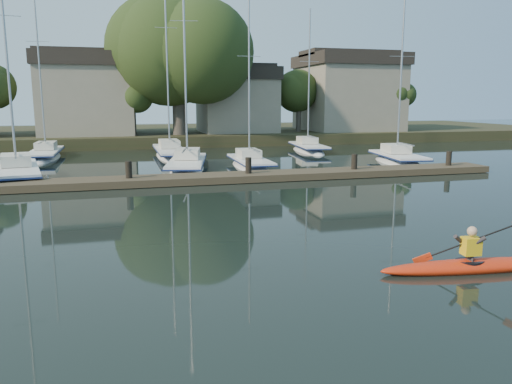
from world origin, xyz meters
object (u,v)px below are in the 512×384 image
object	(u,v)px
sailboat_1	(18,182)
sailboat_2	(187,173)
kayak	(475,263)
sailboat_4	(397,166)
sailboat_3	(250,170)
sailboat_7	(308,154)
sailboat_5	(46,160)
sailboat_6	(170,159)
dock	(191,179)

from	to	relation	value
sailboat_1	sailboat_2	size ratio (longest dim) A/B	0.98
kayak	sailboat_4	world-z (taller)	sailboat_4
kayak	sailboat_3	world-z (taller)	sailboat_3
sailboat_2	kayak	bearing A→B (deg)	-65.84
sailboat_7	sailboat_3	bearing A→B (deg)	-124.06
kayak	sailboat_1	size ratio (longest dim) A/B	0.34
sailboat_4	sailboat_5	bearing A→B (deg)	166.88
sailboat_1	sailboat_4	world-z (taller)	sailboat_1
sailboat_3	sailboat_7	size ratio (longest dim) A/B	0.94
kayak	sailboat_3	size ratio (longest dim) A/B	0.42
sailboat_2	sailboat_6	distance (m)	7.38
sailboat_4	sailboat_5	xyz separation A→B (m)	(-22.87, 9.34, 0.02)
sailboat_3	sailboat_4	bearing A→B (deg)	-1.90
sailboat_6	sailboat_7	xyz separation A→B (m)	(11.22, 0.83, -0.00)
dock	sailboat_2	xyz separation A→B (m)	(0.49, 4.96, -0.39)
sailboat_6	sailboat_4	bearing A→B (deg)	-29.19
sailboat_4	sailboat_7	world-z (taller)	sailboat_7
sailboat_6	sailboat_2	bearing A→B (deg)	-87.80
kayak	sailboat_7	bearing A→B (deg)	83.39
dock	sailboat_5	size ratio (longest dim) A/B	2.44
sailboat_4	sailboat_6	size ratio (longest dim) A/B	0.76
sailboat_2	sailboat_5	distance (m)	12.58
dock	sailboat_7	xyz separation A→B (m)	(11.44, 13.16, -0.39)
dock	sailboat_7	distance (m)	17.44
sailboat_5	sailboat_7	world-z (taller)	sailboat_5
sailboat_4	sailboat_6	world-z (taller)	sailboat_6
sailboat_6	dock	bearing A→B (deg)	-90.90
kayak	sailboat_1	bearing A→B (deg)	132.32
sailboat_3	sailboat_1	bearing A→B (deg)	-173.55
sailboat_5	sailboat_7	distance (m)	19.97
dock	sailboat_1	xyz separation A→B (m)	(-8.70, 3.90, -0.40)
dock	sailboat_1	size ratio (longest dim) A/B	2.36
sailboat_6	sailboat_1	bearing A→B (deg)	-136.45
sailboat_2	sailboat_7	xyz separation A→B (m)	(10.95, 8.21, 0.00)
sailboat_7	dock	bearing A→B (deg)	-124.24
dock	sailboat_3	distance (m)	6.67
kayak	sailboat_1	xyz separation A→B (m)	(-13.53, 18.83, -0.39)
kayak	sailboat_5	distance (m)	31.63
sailboat_1	sailboat_5	world-z (taller)	sailboat_1
sailboat_7	sailboat_2	bearing A→B (deg)	-136.40
dock	sailboat_6	distance (m)	12.34
dock	sailboat_4	xyz separation A→B (m)	(14.35, 4.40, -0.40)
sailboat_7	sailboat_5	bearing A→B (deg)	-174.89
kayak	sailboat_3	bearing A→B (deg)	97.88
sailboat_4	sailboat_1	bearing A→B (deg)	-169.66
sailboat_1	sailboat_3	size ratio (longest dim) A/B	1.24
dock	sailboat_4	world-z (taller)	sailboat_4
sailboat_1	sailboat_6	xyz separation A→B (m)	(8.92, 8.44, 0.01)
sailboat_1	sailboat_5	xyz separation A→B (m)	(0.18, 9.84, 0.02)
kayak	sailboat_4	xyz separation A→B (m)	(9.51, 19.33, -0.38)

